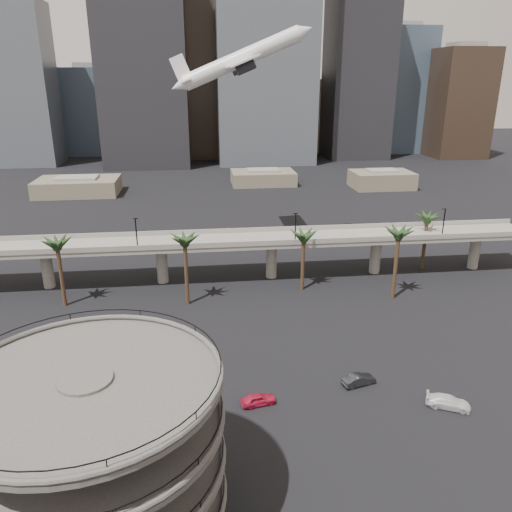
{
  "coord_description": "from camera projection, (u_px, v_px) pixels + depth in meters",
  "views": [
    {
      "loc": [
        -3.54,
        -39.42,
        38.79
      ],
      "look_at": [
        4.58,
        28.0,
        14.47
      ],
      "focal_mm": 35.0,
      "sensor_mm": 36.0,
      "label": 1
    }
  ],
  "objects": [
    {
      "name": "ground",
      "position": [
        244.0,
        485.0,
        50.32
      ],
      "size": [
        700.0,
        700.0,
        0.0
      ],
      "primitive_type": "plane",
      "color": "black",
      "rests_on": "ground"
    },
    {
      "name": "skyline",
      "position": [
        231.0,
        74.0,
        241.2
      ],
      "size": [
        269.0,
        86.0,
        111.44
      ],
      "color": "gray",
      "rests_on": "ground"
    },
    {
      "name": "low_buildings",
      "position": [
        225.0,
        181.0,
        183.13
      ],
      "size": [
        135.0,
        27.5,
        6.8
      ],
      "color": "#6A604E",
      "rests_on": "ground"
    },
    {
      "name": "airborne_jet",
      "position": [
        241.0,
        59.0,
        104.39
      ],
      "size": [
        31.01,
        28.02,
        15.14
      ],
      "rotation": [
        0.0,
        -0.39,
        0.0
      ],
      "color": "silver",
      "rests_on": "ground"
    },
    {
      "name": "car_b",
      "position": [
        359.0,
        380.0,
        66.59
      ],
      "size": [
        4.87,
        2.78,
        1.52
      ],
      "primitive_type": "imported",
      "rotation": [
        0.0,
        0.0,
        1.84
      ],
      "color": "black",
      "rests_on": "ground"
    },
    {
      "name": "overpass",
      "position": [
        217.0,
        245.0,
        99.25
      ],
      "size": [
        130.0,
        9.3,
        14.7
      ],
      "color": "slate",
      "rests_on": "ground"
    },
    {
      "name": "parking_ramp",
      "position": [
        94.0,
        444.0,
        41.8
      ],
      "size": [
        22.2,
        22.2,
        17.35
      ],
      "color": "#4A4845",
      "rests_on": "ground"
    },
    {
      "name": "car_a",
      "position": [
        258.0,
        399.0,
        62.56
      ],
      "size": [
        4.68,
        2.58,
        1.51
      ],
      "primitive_type": "imported",
      "rotation": [
        0.0,
        0.0,
        1.76
      ],
      "color": "red",
      "rests_on": "ground"
    },
    {
      "name": "palm_trees",
      "position": [
        281.0,
        236.0,
        91.91
      ],
      "size": [
        76.4,
        18.4,
        14.0
      ],
      "color": "#45321D",
      "rests_on": "ground"
    },
    {
      "name": "car_c",
      "position": [
        448.0,
        402.0,
        62.0
      ],
      "size": [
        5.74,
        4.16,
        1.55
      ],
      "primitive_type": "imported",
      "rotation": [
        0.0,
        0.0,
        1.15
      ],
      "color": "silver",
      "rests_on": "ground"
    }
  ]
}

